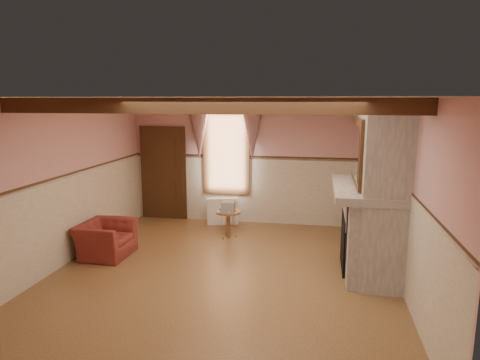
% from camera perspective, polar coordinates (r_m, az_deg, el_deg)
% --- Properties ---
extents(floor, '(5.50, 6.00, 0.01)m').
position_cam_1_polar(floor, '(7.13, -2.25, -12.23)').
color(floor, brown).
rests_on(floor, ground).
extents(ceiling, '(5.50, 6.00, 0.01)m').
position_cam_1_polar(ceiling, '(6.57, -2.43, 10.88)').
color(ceiling, silver).
rests_on(ceiling, wall_back).
extents(wall_back, '(5.50, 0.02, 2.80)m').
position_cam_1_polar(wall_back, '(9.62, 1.70, 2.46)').
color(wall_back, '#CF8F90').
rests_on(wall_back, floor).
extents(wall_front, '(5.50, 0.02, 2.80)m').
position_cam_1_polar(wall_front, '(3.96, -12.33, -9.93)').
color(wall_front, '#CF8F90').
rests_on(wall_front, floor).
extents(wall_left, '(0.02, 6.00, 2.80)m').
position_cam_1_polar(wall_left, '(7.80, -22.43, -0.29)').
color(wall_left, '#CF8F90').
rests_on(wall_left, floor).
extents(wall_right, '(0.02, 6.00, 2.80)m').
position_cam_1_polar(wall_right, '(6.67, 21.38, -1.98)').
color(wall_right, '#CF8F90').
rests_on(wall_right, floor).
extents(wainscot, '(5.50, 6.00, 1.50)m').
position_cam_1_polar(wainscot, '(6.88, -2.30, -6.46)').
color(wainscot, beige).
rests_on(wainscot, floor).
extents(chair_rail, '(5.50, 6.00, 0.08)m').
position_cam_1_polar(chair_rail, '(6.69, -2.35, -0.32)').
color(chair_rail, black).
rests_on(chair_rail, wainscot).
extents(firebox, '(0.20, 0.95, 0.90)m').
position_cam_1_polar(firebox, '(7.39, 14.25, -8.00)').
color(firebox, black).
rests_on(firebox, floor).
extents(armchair, '(0.85, 0.97, 0.62)m').
position_cam_1_polar(armchair, '(8.11, -17.50, -7.54)').
color(armchair, maroon).
rests_on(armchair, floor).
extents(side_table, '(0.65, 0.65, 0.55)m').
position_cam_1_polar(side_table, '(8.76, -1.57, -5.90)').
color(side_table, brown).
rests_on(side_table, floor).
extents(book_stack, '(0.29, 0.34, 0.20)m').
position_cam_1_polar(book_stack, '(8.68, -1.59, -3.49)').
color(book_stack, '#B7AD8C').
rests_on(book_stack, side_table).
extents(radiator, '(0.72, 0.38, 0.60)m').
position_cam_1_polar(radiator, '(9.67, -2.34, -4.16)').
color(radiator, white).
rests_on(radiator, floor).
extents(bowl, '(0.36, 0.36, 0.09)m').
position_cam_1_polar(bowl, '(7.34, 16.44, -0.06)').
color(bowl, brown).
rests_on(bowl, mantel).
extents(mantel_clock, '(0.14, 0.24, 0.20)m').
position_cam_1_polar(mantel_clock, '(7.77, 16.15, 0.96)').
color(mantel_clock, black).
rests_on(mantel_clock, mantel).
extents(oil_lamp, '(0.11, 0.11, 0.28)m').
position_cam_1_polar(oil_lamp, '(7.60, 16.28, 1.05)').
color(oil_lamp, gold).
rests_on(oil_lamp, mantel).
extents(candle_red, '(0.06, 0.06, 0.16)m').
position_cam_1_polar(candle_red, '(6.46, 17.21, -1.20)').
color(candle_red, '#B12915').
rests_on(candle_red, mantel).
extents(jar_yellow, '(0.06, 0.06, 0.12)m').
position_cam_1_polar(jar_yellow, '(6.95, 16.76, -0.53)').
color(jar_yellow, gold).
rests_on(jar_yellow, mantel).
extents(fireplace, '(0.85, 2.00, 2.80)m').
position_cam_1_polar(fireplace, '(7.19, 17.98, -0.87)').
color(fireplace, gray).
rests_on(fireplace, floor).
extents(mantel, '(1.05, 2.05, 0.12)m').
position_cam_1_polar(mantel, '(7.18, 16.54, -1.14)').
color(mantel, gray).
rests_on(mantel, fireplace).
extents(overmantel_mirror, '(0.06, 1.44, 1.04)m').
position_cam_1_polar(overmantel_mirror, '(7.07, 15.31, 3.76)').
color(overmantel_mirror, silver).
rests_on(overmantel_mirror, fireplace).
extents(door, '(1.10, 0.10, 2.10)m').
position_cam_1_polar(door, '(10.15, -10.15, 0.73)').
color(door, black).
rests_on(door, floor).
extents(window, '(1.06, 0.08, 2.02)m').
position_cam_1_polar(window, '(9.67, -1.84, 3.99)').
color(window, white).
rests_on(window, wall_back).
extents(window_drapes, '(1.30, 0.14, 1.40)m').
position_cam_1_polar(window_drapes, '(9.53, -1.98, 7.52)').
color(window_drapes, gray).
rests_on(window_drapes, wall_back).
extents(ceiling_beam_front, '(5.50, 0.18, 0.20)m').
position_cam_1_polar(ceiling_beam_front, '(5.41, -5.36, 9.83)').
color(ceiling_beam_front, black).
rests_on(ceiling_beam_front, ceiling).
extents(ceiling_beam_back, '(5.50, 0.18, 0.20)m').
position_cam_1_polar(ceiling_beam_back, '(7.74, -0.38, 10.12)').
color(ceiling_beam_back, black).
rests_on(ceiling_beam_back, ceiling).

